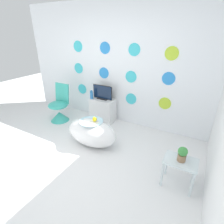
# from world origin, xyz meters

# --- Properties ---
(ground_plane) EXTENTS (12.00, 12.00, 0.00)m
(ground_plane) POSITION_xyz_m (0.00, 0.00, 0.00)
(ground_plane) COLOR white
(wall_back_dotted) EXTENTS (5.04, 0.05, 2.60)m
(wall_back_dotted) POSITION_xyz_m (0.00, 2.19, 1.30)
(wall_back_dotted) COLOR white
(wall_back_dotted) RESTS_ON ground_plane
(bathtub) EXTENTS (1.00, 0.54, 0.52)m
(bathtub) POSITION_xyz_m (0.05, 1.02, 0.26)
(bathtub) COLOR white
(bathtub) RESTS_ON ground_plane
(rubber_duck) EXTENTS (0.08, 0.09, 0.09)m
(rubber_duck) POSITION_xyz_m (0.14, 1.01, 0.56)
(rubber_duck) COLOR yellow
(rubber_duck) RESTS_ON bathtub
(chair) EXTENTS (0.46, 0.46, 0.88)m
(chair) POSITION_xyz_m (-1.22, 1.47, 0.27)
(chair) COLOR #38B2A3
(chair) RESTS_ON ground_plane
(tv_cabinet) EXTENTS (0.57, 0.33, 0.55)m
(tv_cabinet) POSITION_xyz_m (-0.29, 1.97, 0.28)
(tv_cabinet) COLOR silver
(tv_cabinet) RESTS_ON ground_plane
(tv) EXTENTS (0.49, 0.12, 0.33)m
(tv) POSITION_xyz_m (-0.29, 1.97, 0.70)
(tv) COLOR black
(tv) RESTS_ON tv_cabinet
(vase) EXTENTS (0.07, 0.07, 0.20)m
(vase) POSITION_xyz_m (-0.53, 1.87, 0.65)
(vase) COLOR #2D72B7
(vase) RESTS_ON tv_cabinet
(side_table) EXTENTS (0.43, 0.31, 0.42)m
(side_table) POSITION_xyz_m (1.67, 0.79, 0.34)
(side_table) COLOR silver
(side_table) RESTS_ON ground_plane
(potted_plant_left) EXTENTS (0.12, 0.12, 0.21)m
(potted_plant_left) POSITION_xyz_m (1.67, 0.79, 0.54)
(potted_plant_left) COLOR #8C6B4C
(potted_plant_left) RESTS_ON side_table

